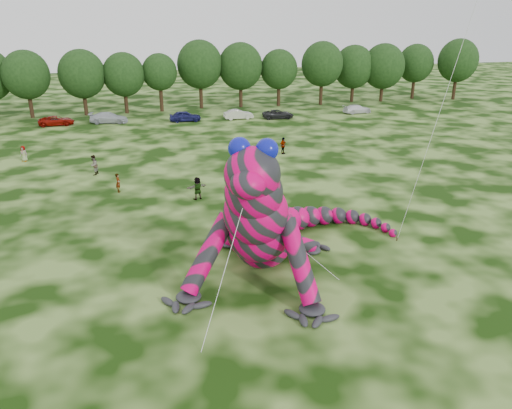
{
  "coord_description": "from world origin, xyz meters",
  "views": [
    {
      "loc": [
        -3.77,
        -21.28,
        13.85
      ],
      "look_at": [
        2.59,
        3.91,
        4.0
      ],
      "focal_mm": 35.0,
      "sensor_mm": 36.0,
      "label": 1
    }
  ],
  "objects_px": {
    "car_4": "(185,116)",
    "car_5": "(238,114)",
    "spectator_5": "(197,188)",
    "spectator_3": "(283,146)",
    "tree_12": "(279,78)",
    "car_7": "(357,109)",
    "spectator_0": "(118,183)",
    "inflatable_gecko": "(266,193)",
    "tree_8": "(124,83)",
    "tree_11": "(241,75)",
    "tree_9": "(160,83)",
    "tree_16": "(415,71)",
    "tree_13": "(322,73)",
    "tree_6": "(28,84)",
    "car_2": "(56,121)",
    "tree_15": "(383,73)",
    "car_6": "(278,114)",
    "tree_17": "(457,69)",
    "tree_7": "(83,83)",
    "spectator_1": "(94,165)",
    "car_3": "(109,118)",
    "spectator_4": "(24,154)",
    "tree_14": "(353,74)",
    "tree_10": "(200,74)"
  },
  "relations": [
    {
      "from": "tree_14",
      "to": "tree_16",
      "type": "height_order",
      "value": "tree_14"
    },
    {
      "from": "tree_8",
      "to": "tree_11",
      "type": "distance_m",
      "value": 18.05
    },
    {
      "from": "spectator_0",
      "to": "inflatable_gecko",
      "type": "bearing_deg",
      "value": -142.66
    },
    {
      "from": "tree_11",
      "to": "car_5",
      "type": "distance_m",
      "value": 11.22
    },
    {
      "from": "tree_9",
      "to": "spectator_5",
      "type": "height_order",
      "value": "tree_9"
    },
    {
      "from": "car_5",
      "to": "tree_14",
      "type": "bearing_deg",
      "value": -65.59
    },
    {
      "from": "spectator_5",
      "to": "spectator_3",
      "type": "relative_size",
      "value": 1.04
    },
    {
      "from": "tree_15",
      "to": "tree_16",
      "type": "height_order",
      "value": "tree_15"
    },
    {
      "from": "spectator_4",
      "to": "tree_13",
      "type": "bearing_deg",
      "value": 59.44
    },
    {
      "from": "tree_15",
      "to": "tree_11",
      "type": "bearing_deg",
      "value": 179.02
    },
    {
      "from": "tree_9",
      "to": "tree_16",
      "type": "distance_m",
      "value": 44.43
    },
    {
      "from": "tree_7",
      "to": "spectator_1",
      "type": "xyz_separation_m",
      "value": [
        2.62,
        -31.39,
        -3.8
      ]
    },
    {
      "from": "tree_16",
      "to": "tree_13",
      "type": "bearing_deg",
      "value": -173.01
    },
    {
      "from": "tree_13",
      "to": "tree_17",
      "type": "height_order",
      "value": "tree_17"
    },
    {
      "from": "car_3",
      "to": "spectator_0",
      "type": "bearing_deg",
      "value": -166.9
    },
    {
      "from": "tree_16",
      "to": "spectator_4",
      "type": "bearing_deg",
      "value": -155.48
    },
    {
      "from": "tree_14",
      "to": "tree_16",
      "type": "bearing_deg",
      "value": 3.1
    },
    {
      "from": "tree_9",
      "to": "tree_11",
      "type": "relative_size",
      "value": 0.86
    },
    {
      "from": "tree_8",
      "to": "tree_17",
      "type": "distance_m",
      "value": 56.17
    },
    {
      "from": "tree_8",
      "to": "car_5",
      "type": "distance_m",
      "value": 18.15
    },
    {
      "from": "tree_7",
      "to": "tree_17",
      "type": "bearing_deg",
      "value": -0.13
    },
    {
      "from": "car_5",
      "to": "car_6",
      "type": "distance_m",
      "value": 5.71
    },
    {
      "from": "car_2",
      "to": "spectator_4",
      "type": "relative_size",
      "value": 2.89
    },
    {
      "from": "tree_12",
      "to": "car_7",
      "type": "relative_size",
      "value": 2.03
    },
    {
      "from": "tree_6",
      "to": "tree_12",
      "type": "height_order",
      "value": "tree_6"
    },
    {
      "from": "tree_13",
      "to": "car_3",
      "type": "relative_size",
      "value": 1.99
    },
    {
      "from": "tree_6",
      "to": "tree_16",
      "type": "bearing_deg",
      "value": 2.44
    },
    {
      "from": "tree_7",
      "to": "spectator_1",
      "type": "distance_m",
      "value": 31.73
    },
    {
      "from": "car_4",
      "to": "car_5",
      "type": "relative_size",
      "value": 1.05
    },
    {
      "from": "tree_8",
      "to": "tree_12",
      "type": "height_order",
      "value": "tree_12"
    },
    {
      "from": "tree_15",
      "to": "car_5",
      "type": "height_order",
      "value": "tree_15"
    },
    {
      "from": "tree_13",
      "to": "car_4",
      "type": "distance_m",
      "value": 25.43
    },
    {
      "from": "tree_16",
      "to": "car_4",
      "type": "bearing_deg",
      "value": -165.33
    },
    {
      "from": "tree_10",
      "to": "tree_12",
      "type": "xyz_separation_m",
      "value": [
        12.62,
        -0.84,
        -0.77
      ]
    },
    {
      "from": "car_2",
      "to": "tree_16",
      "type": "bearing_deg",
      "value": -83.32
    },
    {
      "from": "tree_17",
      "to": "car_7",
      "type": "bearing_deg",
      "value": -159.5
    },
    {
      "from": "tree_16",
      "to": "car_7",
      "type": "height_order",
      "value": "tree_16"
    },
    {
      "from": "tree_9",
      "to": "spectator_5",
      "type": "xyz_separation_m",
      "value": [
        -0.13,
        -40.85,
        -3.41
      ]
    },
    {
      "from": "inflatable_gecko",
      "to": "tree_15",
      "type": "relative_size",
      "value": 1.76
    },
    {
      "from": "tree_12",
      "to": "tree_16",
      "type": "distance_m",
      "value": 25.49
    },
    {
      "from": "inflatable_gecko",
      "to": "tree_6",
      "type": "height_order",
      "value": "tree_6"
    },
    {
      "from": "car_7",
      "to": "spectator_4",
      "type": "height_order",
      "value": "spectator_4"
    },
    {
      "from": "tree_11",
      "to": "car_6",
      "type": "xyz_separation_m",
      "value": [
        3.06,
        -10.88,
        -4.41
      ]
    },
    {
      "from": "tree_8",
      "to": "car_2",
      "type": "distance_m",
      "value": 12.26
    },
    {
      "from": "tree_17",
      "to": "spectator_5",
      "type": "distance_m",
      "value": 65.06
    },
    {
      "from": "tree_14",
      "to": "tree_17",
      "type": "distance_m",
      "value": 18.61
    },
    {
      "from": "tree_9",
      "to": "tree_15",
      "type": "xyz_separation_m",
      "value": [
        37.41,
        0.43,
        0.48
      ]
    },
    {
      "from": "tree_6",
      "to": "car_6",
      "type": "xyz_separation_m",
      "value": [
        34.4,
        -9.37,
        -4.12
      ]
    },
    {
      "from": "tree_11",
      "to": "tree_6",
      "type": "bearing_deg",
      "value": -177.24
    },
    {
      "from": "tree_17",
      "to": "car_2",
      "type": "height_order",
      "value": "tree_17"
    }
  ]
}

